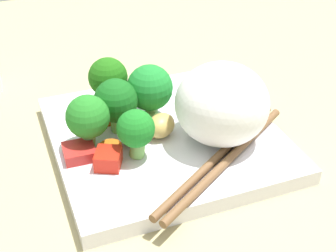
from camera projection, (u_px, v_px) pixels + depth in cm
name	position (u px, v px, depth cm)	size (l,w,h in cm)	color
ground_plane	(165.00, 151.00, 55.07)	(110.00, 110.00, 2.00)	tan
square_plate	(165.00, 138.00, 54.01)	(24.27, 24.27, 1.80)	white
rice_mound	(222.00, 104.00, 49.89)	(9.66, 9.90, 8.77)	white
broccoli_floret_0	(116.00, 102.00, 51.90)	(4.82, 4.82, 6.09)	#6AAC52
broccoli_floret_1	(136.00, 130.00, 47.92)	(3.91, 3.91, 5.52)	#7BB95B
broccoli_floret_2	(150.00, 88.00, 53.78)	(5.23, 5.23, 6.54)	#66A34D
broccoli_floret_3	(87.00, 115.00, 49.64)	(4.58, 4.58, 6.09)	#70B358
broccoli_floret_4	(108.00, 79.00, 54.94)	(4.54, 4.54, 6.64)	#76B04E
carrot_slice_0	(91.00, 128.00, 53.67)	(2.17, 2.17, 0.46)	orange
carrot_slice_1	(111.00, 148.00, 50.39)	(2.40, 2.40, 0.66)	orange
carrot_slice_2	(107.00, 118.00, 55.02)	(2.40, 2.40, 0.78)	orange
pepper_chunk_0	(79.00, 152.00, 49.30)	(3.20, 3.07, 1.22)	red
pepper_chunk_1	(108.00, 159.00, 47.95)	(2.67, 2.49, 1.74)	red
chicken_piece_0	(133.00, 135.00, 50.98)	(2.99, 2.33, 2.18)	tan
chicken_piece_1	(161.00, 126.00, 52.16)	(3.56, 2.77, 2.54)	tan
chicken_piece_2	(91.00, 106.00, 55.88)	(3.86, 3.63, 2.13)	tan
chicken_piece_3	(137.00, 123.00, 53.14)	(3.24, 2.40, 1.82)	tan
chopstick_pair	(223.00, 158.00, 48.79)	(14.32, 19.33, 0.84)	brown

